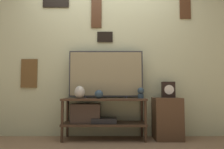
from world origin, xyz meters
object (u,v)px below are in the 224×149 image
television (107,74)px  mantel_clock (169,90)px  vase_round_glass (100,94)px  decorative_bust (142,93)px  vase_urn_stoneware (81,92)px

television → mantel_clock: television is taller
vase_round_glass → mantel_clock: (1.04, 0.18, 0.07)m
television → decorative_bust: bearing=-12.5°
decorative_bust → mantel_clock: 0.44m
vase_round_glass → decorative_bust: 0.62m
vase_round_glass → decorative_bust: decorative_bust is taller
mantel_clock → vase_urn_stoneware: bearing=-173.9°
vase_urn_stoneware → decorative_bust: (0.89, 0.05, -0.01)m
vase_urn_stoneware → vase_round_glass: size_ratio=1.48×
vase_round_glass → decorative_bust: (0.61, 0.09, 0.02)m
television → decorative_bust: size_ratio=7.14×
television → vase_round_glass: size_ratio=9.21×
vase_round_glass → mantel_clock: 1.06m
television → vase_round_glass: bearing=-115.5°
vase_urn_stoneware → mantel_clock: 1.33m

